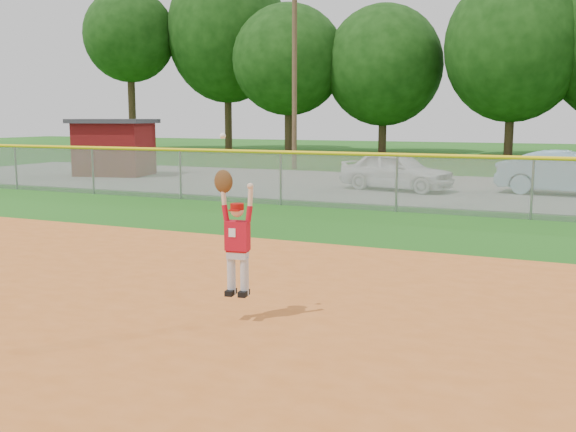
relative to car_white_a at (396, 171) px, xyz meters
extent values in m
plane|color=#1B5513|center=(1.20, -14.78, -0.68)|extent=(120.00, 120.00, 0.00)
cube|color=gray|center=(1.20, 1.22, -0.67)|extent=(44.00, 10.00, 0.03)
imported|color=white|center=(0.00, 0.00, 0.00)|extent=(4.06, 2.30, 1.30)
imported|color=#83ADC4|center=(5.30, 0.80, 0.04)|extent=(4.36, 1.94, 1.39)
cube|color=#510B0B|center=(-12.39, 0.83, 0.43)|extent=(3.23, 2.69, 2.22)
cube|color=#333338|center=(-12.39, 0.83, 1.63)|extent=(3.65, 3.11, 0.18)
cube|color=gray|center=(1.20, -4.78, 0.07)|extent=(40.00, 0.03, 1.50)
cylinder|color=yellow|center=(1.20, -4.78, 0.82)|extent=(40.00, 0.10, 0.10)
cylinder|color=gray|center=(-12.14, -4.78, 0.07)|extent=(0.06, 0.06, 1.50)
cylinder|color=gray|center=(-8.80, -4.78, 0.07)|extent=(0.06, 0.06, 1.50)
cylinder|color=gray|center=(-5.47, -4.78, 0.07)|extent=(0.06, 0.06, 1.50)
cylinder|color=gray|center=(-2.14, -4.78, 0.07)|extent=(0.06, 0.06, 1.50)
cylinder|color=gray|center=(1.20, -4.78, 0.07)|extent=(0.06, 0.06, 1.50)
cylinder|color=gray|center=(4.53, -4.78, 0.07)|extent=(0.06, 0.06, 1.50)
cylinder|color=#4C3823|center=(-6.80, 7.22, 3.82)|extent=(0.24, 0.24, 9.00)
cylinder|color=#422D1C|center=(-26.05, 20.24, 2.25)|extent=(0.56, 0.56, 5.87)
ellipsoid|color=#193F0F|center=(-26.05, 20.24, 7.99)|extent=(6.95, 6.95, 7.05)
cylinder|color=#422D1C|center=(-19.41, 23.63, 2.37)|extent=(0.56, 0.56, 6.10)
ellipsoid|color=#193F0F|center=(-19.41, 23.63, 8.33)|extent=(9.19, 9.19, 10.85)
cylinder|color=#422D1C|center=(-13.43, 21.75, 1.53)|extent=(0.56, 0.56, 4.43)
ellipsoid|color=#193F0F|center=(-13.43, 21.75, 5.86)|extent=(8.01, 8.01, 7.88)
cylinder|color=#422D1C|center=(-6.88, 23.39, 1.37)|extent=(0.56, 0.56, 4.11)
ellipsoid|color=#193F0F|center=(-6.88, 23.39, 5.38)|extent=(8.19, 8.19, 8.39)
cylinder|color=#422D1C|center=(1.73, 22.37, 1.64)|extent=(0.56, 0.56, 4.64)
ellipsoid|color=#193F0F|center=(1.73, 22.37, 6.18)|extent=(8.57, 8.57, 9.43)
cylinder|color=silver|center=(1.66, -14.66, -0.10)|extent=(0.11, 0.11, 0.46)
cylinder|color=silver|center=(1.82, -14.64, -0.10)|extent=(0.11, 0.11, 0.46)
cube|color=black|center=(1.66, -14.69, -0.30)|extent=(0.12, 0.20, 0.06)
cube|color=black|center=(1.82, -14.67, -0.30)|extent=(0.12, 0.20, 0.06)
cube|color=silver|center=(1.74, -14.65, 0.16)|extent=(0.26, 0.16, 0.09)
cube|color=maroon|center=(1.74, -14.65, 0.22)|extent=(0.27, 0.17, 0.04)
cube|color=#B20C1E|center=(1.74, -14.65, 0.40)|extent=(0.29, 0.18, 0.35)
cube|color=white|center=(1.71, -14.74, 0.44)|extent=(0.08, 0.02, 0.10)
sphere|color=beige|center=(1.74, -14.65, 0.70)|extent=(0.18, 0.18, 0.16)
cylinder|color=#9B0F09|center=(1.74, -14.65, 0.74)|extent=(0.18, 0.18, 0.07)
cube|color=#9B0F09|center=(1.75, -14.74, 0.71)|extent=(0.13, 0.11, 0.01)
cylinder|color=#B20C1E|center=(1.59, -14.67, 0.66)|extent=(0.10, 0.08, 0.19)
cylinder|color=beige|center=(1.57, -14.68, 0.86)|extent=(0.08, 0.06, 0.21)
ellipsoid|color=#4C2D14|center=(1.57, -14.68, 1.03)|extent=(0.25, 0.14, 0.28)
sphere|color=white|center=(1.57, -14.68, 1.57)|extent=(0.08, 0.08, 0.07)
cylinder|color=#B20C1E|center=(1.88, -14.63, 0.66)|extent=(0.10, 0.08, 0.19)
cylinder|color=beige|center=(1.90, -14.63, 0.86)|extent=(0.08, 0.06, 0.21)
sphere|color=beige|center=(1.90, -14.63, 0.99)|extent=(0.08, 0.08, 0.07)
camera|label=1|loc=(5.26, -21.25, 1.78)|focal=40.00mm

